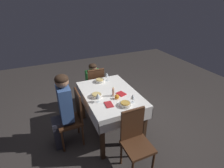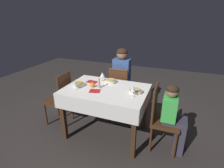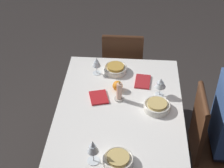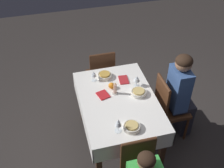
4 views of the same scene
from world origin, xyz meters
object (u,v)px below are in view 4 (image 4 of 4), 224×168
(napkin_spare_side, at_px, (103,95))
(dining_table, at_px, (118,106))
(bowl_west, at_px, (132,127))
(candle_centerpiece, at_px, (115,89))
(chair_east, at_px, (101,75))
(wine_glass_south, at_px, (137,79))
(wine_glass_west, at_px, (118,123))
(orange_fruit, at_px, (111,86))
(bowl_south, at_px, (139,92))
(napkin_red_folded, at_px, (124,80))
(wine_glass_east, at_px, (94,74))
(bowl_east, at_px, (105,75))
(chair_south, at_px, (168,106))
(person_adult_denim, at_px, (181,92))

(napkin_spare_side, bearing_deg, dining_table, -125.22)
(bowl_west, bearing_deg, candle_centerpiece, 2.61)
(chair_east, xyz_separation_m, wine_glass_south, (-0.64, -0.28, 0.38))
(wine_glass_west, xyz_separation_m, candle_centerpiece, (0.54, -0.12, -0.05))
(candle_centerpiece, xyz_separation_m, orange_fruit, (0.10, 0.02, -0.02))
(bowl_west, bearing_deg, chair_east, 1.38)
(bowl_south, distance_m, candle_centerpiece, 0.27)
(candle_centerpiece, distance_m, napkin_red_folded, 0.26)
(wine_glass_east, xyz_separation_m, napkin_red_folded, (-0.09, -0.35, -0.09))
(wine_glass_west, xyz_separation_m, wine_glass_east, (0.83, 0.07, -0.02))
(bowl_east, height_order, napkin_spare_side, bowl_east)
(wine_glass_south, height_order, orange_fruit, wine_glass_south)
(dining_table, xyz_separation_m, napkin_spare_side, (0.11, 0.15, 0.11))
(napkin_spare_side, bearing_deg, orange_fruit, -51.12)
(dining_table, xyz_separation_m, chair_south, (0.00, -0.64, -0.17))
(chair_east, bearing_deg, chair_south, 128.69)
(wine_glass_west, relative_size, napkin_red_folded, 0.97)
(bowl_south, xyz_separation_m, wine_glass_south, (0.15, -0.02, 0.08))
(person_adult_denim, xyz_separation_m, orange_fruit, (0.20, 0.80, 0.11))
(chair_east, relative_size, bowl_east, 5.21)
(dining_table, height_order, chair_east, chair_east)
(dining_table, xyz_separation_m, bowl_west, (-0.45, -0.02, 0.14))
(bowl_south, height_order, wine_glass_south, wine_glass_south)
(person_adult_denim, relative_size, bowl_west, 7.07)
(bowl_east, bearing_deg, bowl_west, -175.39)
(bowl_south, height_order, wine_glass_east, wine_glass_east)
(dining_table, distance_m, person_adult_denim, 0.78)
(bowl_south, relative_size, wine_glass_east, 1.28)
(bowl_east, height_order, napkin_red_folded, bowl_east)
(dining_table, relative_size, wine_glass_south, 8.42)
(candle_centerpiece, bearing_deg, bowl_west, -177.39)
(bowl_west, distance_m, orange_fruit, 0.65)
(bowl_west, relative_size, bowl_east, 0.99)
(chair_east, relative_size, wine_glass_south, 6.45)
(wine_glass_east, distance_m, napkin_spare_side, 0.30)
(bowl_south, bearing_deg, person_adult_denim, -91.96)
(napkin_red_folded, relative_size, napkin_spare_side, 1.01)
(dining_table, xyz_separation_m, wine_glass_west, (-0.44, 0.12, 0.22))
(dining_table, xyz_separation_m, candle_centerpiece, (0.10, 0.01, 0.17))
(bowl_west, xyz_separation_m, orange_fruit, (0.65, 0.04, 0.01))
(candle_centerpiece, height_order, napkin_spare_side, candle_centerpiece)
(bowl_east, bearing_deg, wine_glass_south, -127.76)
(orange_fruit, bearing_deg, napkin_red_folded, -60.53)
(wine_glass_west, bearing_deg, wine_glass_east, 4.80)
(chair_south, height_order, bowl_south, chair_south)
(chair_east, bearing_deg, bowl_west, 91.38)
(wine_glass_south, height_order, bowl_east, wine_glass_south)
(chair_south, xyz_separation_m, bowl_south, (0.02, 0.39, 0.30))
(bowl_south, height_order, wine_glass_west, wine_glass_west)
(napkin_spare_side, bearing_deg, wine_glass_south, -80.89)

